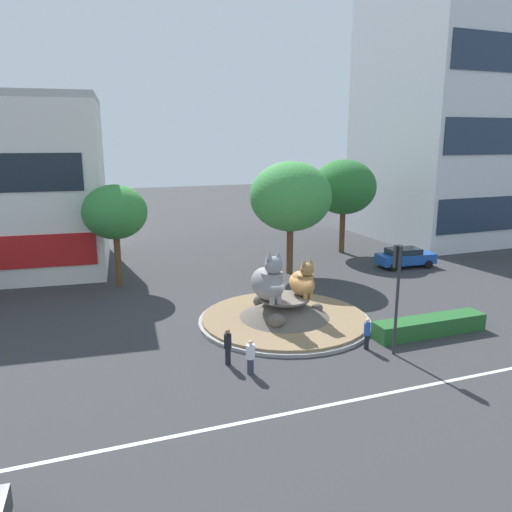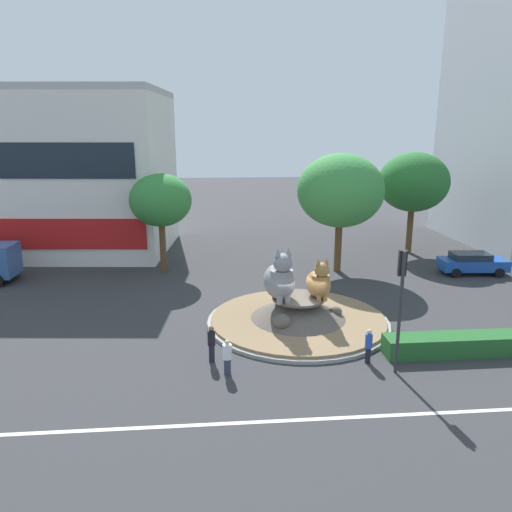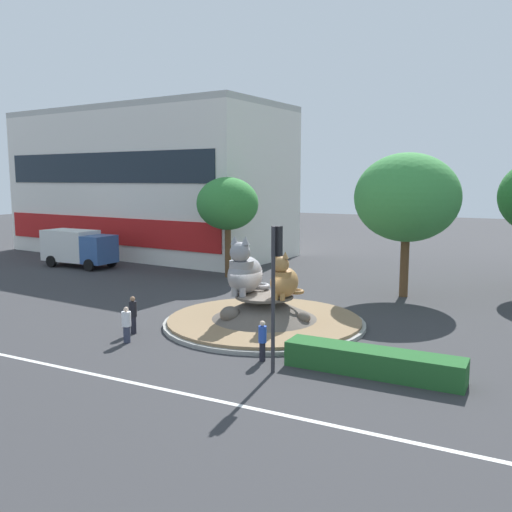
{
  "view_description": "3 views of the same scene",
  "coord_description": "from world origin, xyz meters",
  "px_view_note": "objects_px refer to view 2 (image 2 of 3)",
  "views": [
    {
      "loc": [
        -10.44,
        -23.96,
        9.93
      ],
      "look_at": [
        -0.77,
        2.48,
        3.26
      ],
      "focal_mm": 35.12,
      "sensor_mm": 36.0,
      "label": 1
    },
    {
      "loc": [
        -4.23,
        -23.57,
        9.85
      ],
      "look_at": [
        -1.97,
        2.76,
        2.96
      ],
      "focal_mm": 34.19,
      "sensor_mm": 36.0,
      "label": 2
    },
    {
      "loc": [
        11.24,
        -22.66,
        6.84
      ],
      "look_at": [
        -1.46,
        1.98,
        2.93
      ],
      "focal_mm": 38.67,
      "sensor_mm": 36.0,
      "label": 3
    }
  ],
  "objects_px": {
    "broadleaf_tree_behind_island": "(161,201)",
    "cat_statue_grey": "(280,280)",
    "hatchback_near_shophouse": "(472,263)",
    "shophouse_block": "(9,172)",
    "second_tree_near_tower": "(414,182)",
    "pedestrian_white_shirt": "(227,357)",
    "pedestrian_black_shirt": "(212,343)",
    "traffic_light_mast": "(401,289)",
    "pedestrian_blue_shirt": "(369,345)",
    "cat_statue_tabby": "(319,282)",
    "third_tree_left": "(340,191)"
  },
  "relations": [
    {
      "from": "cat_statue_tabby",
      "to": "shophouse_block",
      "type": "relative_size",
      "value": 0.09
    },
    {
      "from": "broadleaf_tree_behind_island",
      "to": "cat_statue_grey",
      "type": "bearing_deg",
      "value": -56.23
    },
    {
      "from": "pedestrian_blue_shirt",
      "to": "pedestrian_white_shirt",
      "type": "bearing_deg",
      "value": -35.12
    },
    {
      "from": "cat_statue_grey",
      "to": "broadleaf_tree_behind_island",
      "type": "bearing_deg",
      "value": -154.02
    },
    {
      "from": "broadleaf_tree_behind_island",
      "to": "cat_statue_tabby",
      "type": "bearing_deg",
      "value": -49.06
    },
    {
      "from": "cat_statue_grey",
      "to": "shophouse_block",
      "type": "bearing_deg",
      "value": -140.41
    },
    {
      "from": "cat_statue_tabby",
      "to": "hatchback_near_shophouse",
      "type": "height_order",
      "value": "cat_statue_tabby"
    },
    {
      "from": "cat_statue_grey",
      "to": "pedestrian_blue_shirt",
      "type": "bearing_deg",
      "value": 27.55
    },
    {
      "from": "shophouse_block",
      "to": "traffic_light_mast",
      "type": "bearing_deg",
      "value": -39.37
    },
    {
      "from": "second_tree_near_tower",
      "to": "pedestrian_white_shirt",
      "type": "distance_m",
      "value": 25.3
    },
    {
      "from": "cat_statue_tabby",
      "to": "pedestrian_blue_shirt",
      "type": "xyz_separation_m",
      "value": [
        1.22,
        -4.62,
        -1.4
      ]
    },
    {
      "from": "cat_statue_tabby",
      "to": "traffic_light_mast",
      "type": "distance_m",
      "value": 6.02
    },
    {
      "from": "broadleaf_tree_behind_island",
      "to": "hatchback_near_shophouse",
      "type": "xyz_separation_m",
      "value": [
        21.58,
        -2.4,
        -4.29
      ]
    },
    {
      "from": "cat_statue_grey",
      "to": "shophouse_block",
      "type": "distance_m",
      "value": 27.33
    },
    {
      "from": "cat_statue_grey",
      "to": "traffic_light_mast",
      "type": "bearing_deg",
      "value": 29.71
    },
    {
      "from": "second_tree_near_tower",
      "to": "hatchback_near_shophouse",
      "type": "relative_size",
      "value": 1.76
    },
    {
      "from": "pedestrian_black_shirt",
      "to": "broadleaf_tree_behind_island",
      "type": "bearing_deg",
      "value": -169.01
    },
    {
      "from": "broadleaf_tree_behind_island",
      "to": "pedestrian_blue_shirt",
      "type": "relative_size",
      "value": 4.45
    },
    {
      "from": "cat_statue_grey",
      "to": "second_tree_near_tower",
      "type": "height_order",
      "value": "second_tree_near_tower"
    },
    {
      "from": "shophouse_block",
      "to": "second_tree_near_tower",
      "type": "relative_size",
      "value": 3.25
    },
    {
      "from": "pedestrian_black_shirt",
      "to": "traffic_light_mast",
      "type": "bearing_deg",
      "value": 76.25
    },
    {
      "from": "third_tree_left",
      "to": "pedestrian_black_shirt",
      "type": "distance_m",
      "value": 16.8
    },
    {
      "from": "second_tree_near_tower",
      "to": "pedestrian_black_shirt",
      "type": "relative_size",
      "value": 4.82
    },
    {
      "from": "pedestrian_white_shirt",
      "to": "broadleaf_tree_behind_island",
      "type": "bearing_deg",
      "value": -133.26
    },
    {
      "from": "pedestrian_white_shirt",
      "to": "cat_statue_tabby",
      "type": "bearing_deg",
      "value": 168.43
    },
    {
      "from": "cat_statue_grey",
      "to": "shophouse_block",
      "type": "relative_size",
      "value": 0.11
    },
    {
      "from": "traffic_light_mast",
      "to": "shophouse_block",
      "type": "bearing_deg",
      "value": 54.15
    },
    {
      "from": "pedestrian_white_shirt",
      "to": "traffic_light_mast",
      "type": "bearing_deg",
      "value": 119.39
    },
    {
      "from": "second_tree_near_tower",
      "to": "pedestrian_blue_shirt",
      "type": "height_order",
      "value": "second_tree_near_tower"
    },
    {
      "from": "shophouse_block",
      "to": "second_tree_near_tower",
      "type": "distance_m",
      "value": 32.75
    },
    {
      "from": "second_tree_near_tower",
      "to": "pedestrian_black_shirt",
      "type": "distance_m",
      "value": 24.79
    },
    {
      "from": "pedestrian_black_shirt",
      "to": "pedestrian_white_shirt",
      "type": "distance_m",
      "value": 1.37
    },
    {
      "from": "cat_statue_tabby",
      "to": "pedestrian_white_shirt",
      "type": "xyz_separation_m",
      "value": [
        -4.88,
        -5.14,
        -1.43
      ]
    },
    {
      "from": "traffic_light_mast",
      "to": "pedestrian_white_shirt",
      "type": "distance_m",
      "value": 7.57
    },
    {
      "from": "second_tree_near_tower",
      "to": "third_tree_left",
      "type": "xyz_separation_m",
      "value": [
        -7.17,
        -4.83,
        -0.01
      ]
    },
    {
      "from": "second_tree_near_tower",
      "to": "pedestrian_blue_shirt",
      "type": "relative_size",
      "value": 5.21
    },
    {
      "from": "pedestrian_black_shirt",
      "to": "pedestrian_blue_shirt",
      "type": "bearing_deg",
      "value": 81.66
    },
    {
      "from": "broadleaf_tree_behind_island",
      "to": "hatchback_near_shophouse",
      "type": "distance_m",
      "value": 22.13
    },
    {
      "from": "cat_statue_grey",
      "to": "hatchback_near_shophouse",
      "type": "distance_m",
      "value": 16.76
    },
    {
      "from": "hatchback_near_shophouse",
      "to": "shophouse_block",
      "type": "bearing_deg",
      "value": 167.3
    },
    {
      "from": "traffic_light_mast",
      "to": "hatchback_near_shophouse",
      "type": "bearing_deg",
      "value": -29.34
    },
    {
      "from": "cat_statue_tabby",
      "to": "pedestrian_black_shirt",
      "type": "distance_m",
      "value": 6.92
    },
    {
      "from": "shophouse_block",
      "to": "hatchback_near_shophouse",
      "type": "bearing_deg",
      "value": -11.43
    },
    {
      "from": "traffic_light_mast",
      "to": "second_tree_near_tower",
      "type": "xyz_separation_m",
      "value": [
        8.44,
        19.73,
        2.14
      ]
    },
    {
      "from": "broadleaf_tree_behind_island",
      "to": "second_tree_near_tower",
      "type": "distance_m",
      "value": 19.93
    },
    {
      "from": "cat_statue_tabby",
      "to": "pedestrian_white_shirt",
      "type": "height_order",
      "value": "cat_statue_tabby"
    },
    {
      "from": "cat_statue_grey",
      "to": "pedestrian_black_shirt",
      "type": "relative_size",
      "value": 1.71
    },
    {
      "from": "pedestrian_blue_shirt",
      "to": "hatchback_near_shophouse",
      "type": "distance_m",
      "value": 16.95
    },
    {
      "from": "pedestrian_black_shirt",
      "to": "hatchback_near_shophouse",
      "type": "distance_m",
      "value": 21.68
    },
    {
      "from": "cat_statue_grey",
      "to": "pedestrian_black_shirt",
      "type": "xyz_separation_m",
      "value": [
        -3.49,
        -3.91,
        -1.55
      ]
    }
  ]
}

